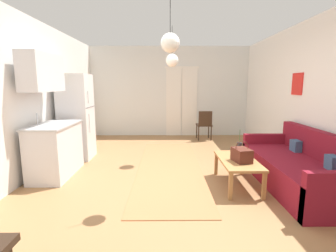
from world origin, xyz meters
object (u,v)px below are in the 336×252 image
(bamboo_vase, at_px, (239,148))
(accent_chair, at_px, (204,124))
(pendant_lamp_far, at_px, (172,60))
(pendant_lamp_near, at_px, (170,43))
(refrigerator, at_px, (76,117))
(coffee_table, at_px, (238,163))
(handbag, at_px, (242,155))
(couch, at_px, (300,169))

(bamboo_vase, height_order, accent_chair, accent_chair)
(pendant_lamp_far, bearing_deg, pendant_lamp_near, -92.19)
(refrigerator, height_order, accent_chair, refrigerator)
(bamboo_vase, relative_size, pendant_lamp_far, 0.51)
(coffee_table, relative_size, accent_chair, 1.24)
(handbag, xyz_separation_m, refrigerator, (-3.04, 1.61, 0.36))
(coffee_table, relative_size, refrigerator, 0.58)
(coffee_table, relative_size, handbag, 3.10)
(coffee_table, height_order, bamboo_vase, bamboo_vase)
(bamboo_vase, height_order, pendant_lamp_far, pendant_lamp_far)
(coffee_table, xyz_separation_m, bamboo_vase, (0.13, 0.37, 0.14))
(couch, relative_size, pendant_lamp_far, 2.78)
(pendant_lamp_far, bearing_deg, handbag, -56.07)
(handbag, bearing_deg, coffee_table, 101.68)
(coffee_table, xyz_separation_m, handbag, (0.02, -0.11, 0.16))
(pendant_lamp_near, relative_size, pendant_lamp_far, 0.95)
(couch, bearing_deg, handbag, -176.30)
(handbag, distance_m, pendant_lamp_far, 2.37)
(couch, relative_size, bamboo_vase, 5.50)
(bamboo_vase, bearing_deg, pendant_lamp_near, -145.22)
(accent_chair, relative_size, pendant_lamp_far, 1.06)
(couch, height_order, pendant_lamp_far, pendant_lamp_far)
(refrigerator, relative_size, pendant_lamp_near, 2.39)
(bamboo_vase, height_order, handbag, bamboo_vase)
(handbag, height_order, pendant_lamp_far, pendant_lamp_far)
(couch, xyz_separation_m, pendant_lamp_far, (-1.95, 1.44, 1.78))
(couch, distance_m, refrigerator, 4.31)
(handbag, relative_size, pendant_lamp_near, 0.45)
(couch, bearing_deg, accent_chair, 106.41)
(handbag, relative_size, pendant_lamp_far, 0.43)
(accent_chair, bearing_deg, pendant_lamp_far, 59.66)
(coffee_table, height_order, refrigerator, refrigerator)
(coffee_table, distance_m, refrigerator, 3.41)
(bamboo_vase, relative_size, pendant_lamp_near, 0.53)
(accent_chair, bearing_deg, bamboo_vase, 90.30)
(refrigerator, relative_size, pendant_lamp_far, 2.27)
(refrigerator, bearing_deg, handbag, -28.01)
(bamboo_vase, xyz_separation_m, pendant_lamp_far, (-1.12, 1.03, 1.53))
(handbag, height_order, pendant_lamp_near, pendant_lamp_near)
(coffee_table, distance_m, handbag, 0.19)
(bamboo_vase, relative_size, accent_chair, 0.48)
(pendant_lamp_near, bearing_deg, coffee_table, 23.38)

